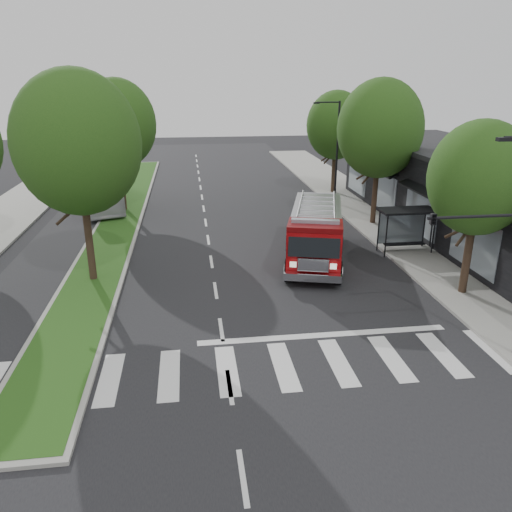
{
  "coord_description": "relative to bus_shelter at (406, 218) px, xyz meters",
  "views": [
    {
      "loc": [
        -1.02,
        -18.06,
        9.65
      ],
      "look_at": [
        1.91,
        3.64,
        1.8
      ],
      "focal_mm": 35.0,
      "sensor_mm": 36.0,
      "label": 1
    }
  ],
  "objects": [
    {
      "name": "fire_engine",
      "position": [
        -5.36,
        -0.37,
        -0.52
      ],
      "size": [
        5.09,
        9.54,
        3.17
      ],
      "rotation": [
        0.0,
        0.0,
        -0.28
      ],
      "color": "#5A0406",
      "rests_on": "ground"
    },
    {
      "name": "streetlight_right_far",
      "position": [
        -0.85,
        11.85,
        2.44
      ],
      "size": [
        2.11,
        0.2,
        8.0
      ],
      "color": "black",
      "rests_on": "ground"
    },
    {
      "name": "tree_right_near",
      "position": [
        0.3,
        -6.15,
        3.47
      ],
      "size": [
        4.4,
        4.4,
        8.05
      ],
      "color": "black",
      "rests_on": "ground"
    },
    {
      "name": "tree_median_far",
      "position": [
        -17.2,
        11.85,
        4.45
      ],
      "size": [
        5.6,
        5.6,
        9.72
      ],
      "color": "black",
      "rests_on": "ground"
    },
    {
      "name": "bus_shelter",
      "position": [
        0.0,
        0.0,
        0.0
      ],
      "size": [
        3.2,
        1.6,
        2.61
      ],
      "color": "black",
      "rests_on": "ground"
    },
    {
      "name": "tree_right_far",
      "position": [
        0.3,
        15.85,
        3.8
      ],
      "size": [
        5.0,
        5.0,
        8.73
      ],
      "color": "black",
      "rests_on": "ground"
    },
    {
      "name": "median",
      "position": [
        -17.2,
        9.85,
        -1.96
      ],
      "size": [
        3.0,
        50.0,
        0.15
      ],
      "color": "gray",
      "rests_on": "ground"
    },
    {
      "name": "city_bus",
      "position": [
        -19.7,
        13.49,
        -0.58
      ],
      "size": [
        5.88,
        10.68,
        2.92
      ],
      "primitive_type": "imported",
      "rotation": [
        0.0,
        0.0,
        0.35
      ],
      "color": "#ACACB0",
      "rests_on": "ground"
    },
    {
      "name": "tree_median_near",
      "position": [
        -17.2,
        -2.15,
        4.77
      ],
      "size": [
        5.8,
        5.8,
        10.16
      ],
      "color": "black",
      "rests_on": "ground"
    },
    {
      "name": "tree_right_mid",
      "position": [
        0.3,
        5.85,
        4.45
      ],
      "size": [
        5.6,
        5.6,
        9.72
      ],
      "color": "black",
      "rests_on": "ground"
    },
    {
      "name": "sidewalk_right",
      "position": [
        1.3,
        1.85,
        -1.96
      ],
      "size": [
        5.0,
        80.0,
        0.15
      ],
      "primitive_type": "cube",
      "color": "gray",
      "rests_on": "ground"
    },
    {
      "name": "ground",
      "position": [
        -11.2,
        -8.15,
        -2.04
      ],
      "size": [
        140.0,
        140.0,
        0.0
      ],
      "primitive_type": "plane",
      "color": "black",
      "rests_on": "ground"
    },
    {
      "name": "storefront_row",
      "position": [
        5.8,
        1.85,
        0.46
      ],
      "size": [
        8.0,
        30.0,
        5.0
      ],
      "primitive_type": "cube",
      "color": "black",
      "rests_on": "ground"
    }
  ]
}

